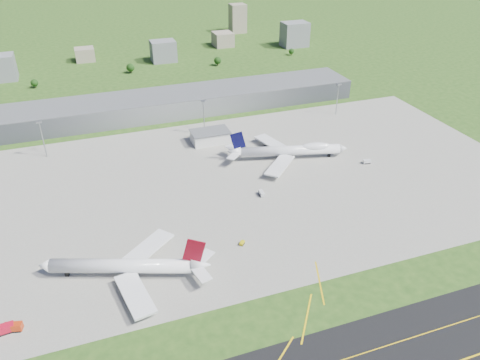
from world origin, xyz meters
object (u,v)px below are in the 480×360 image
object	(u,v)px
crash_tender	(13,327)
van_white_far	(367,162)
tug_yellow	(242,243)
van_white_near	(262,193)
fire_truck	(3,330)
airliner_blue_quad	(290,151)
airliner_red_twin	(128,267)

from	to	relation	value
crash_tender	van_white_far	distance (m)	221.90
tug_yellow	van_white_near	size ratio (longest dim) A/B	0.65
fire_truck	tug_yellow	distance (m)	109.53
fire_truck	van_white_near	size ratio (longest dim) A/B	1.59
airliner_blue_quad	crash_tender	bearing A→B (deg)	-135.03
fire_truck	van_white_far	bearing A→B (deg)	13.50
fire_truck	tug_yellow	bearing A→B (deg)	5.52
tug_yellow	van_white_near	world-z (taller)	van_white_near
crash_tender	van_white_near	world-z (taller)	crash_tender
tug_yellow	van_white_near	xyz separation A→B (m)	(26.20, 39.23, 0.50)
fire_truck	van_white_far	size ratio (longest dim) A/B	1.60
fire_truck	tug_yellow	size ratio (longest dim) A/B	2.44
airliner_red_twin	airliner_blue_quad	xyz separation A→B (m)	(117.62, 80.24, 0.13)
airliner_red_twin	fire_truck	bearing A→B (deg)	38.03
airliner_blue_quad	van_white_near	size ratio (longest dim) A/B	14.55
crash_tender	van_white_near	size ratio (longest dim) A/B	1.34
crash_tender	van_white_far	bearing A→B (deg)	32.71
van_white_near	airliner_red_twin	bearing A→B (deg)	120.67
airliner_blue_quad	van_white_near	distance (m)	50.98
airliner_blue_quad	fire_truck	bearing A→B (deg)	-135.59
fire_truck	van_white_far	world-z (taller)	fire_truck
fire_truck	tug_yellow	xyz separation A→B (m)	(107.51, 20.89, -0.99)
airliner_red_twin	van_white_near	distance (m)	93.41
van_white_far	fire_truck	bearing A→B (deg)	-151.94
crash_tender	van_white_far	xyz separation A→B (m)	(209.44, 73.32, -0.44)
airliner_red_twin	van_white_far	distance (m)	171.76
airliner_red_twin	crash_tender	size ratio (longest dim) A/B	10.29
airliner_blue_quad	van_white_far	size ratio (longest dim) A/B	14.65
airliner_blue_quad	van_white_near	world-z (taller)	airliner_blue_quad
crash_tender	airliner_blue_quad	bearing A→B (deg)	43.83
airliner_red_twin	fire_truck	world-z (taller)	airliner_red_twin
airliner_blue_quad	fire_truck	xyz separation A→B (m)	(-168.79, -96.85, -3.97)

